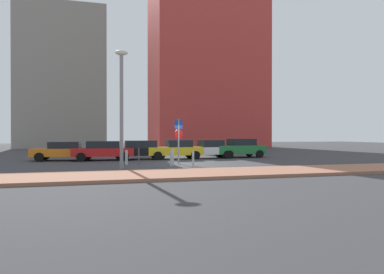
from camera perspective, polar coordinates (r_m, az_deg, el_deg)
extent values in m
plane|color=#38383A|center=(21.68, -0.73, -4.61)|extent=(120.00, 120.00, 0.00)
cube|color=#9E664C|center=(16.21, 4.26, -6.05)|extent=(40.00, 3.61, 0.14)
cube|color=orange|center=(26.47, -20.64, -2.41)|extent=(4.65, 2.06, 0.57)
cube|color=black|center=(26.45, -20.58, -1.28)|extent=(2.24, 1.74, 0.47)
cylinder|color=black|center=(25.96, -24.33, -3.11)|extent=(0.65, 0.27, 0.64)
cylinder|color=black|center=(27.64, -23.48, -2.90)|extent=(0.65, 0.27, 0.64)
cylinder|color=black|center=(25.41, -17.56, -3.17)|extent=(0.65, 0.27, 0.64)
cylinder|color=black|center=(27.12, -17.11, -2.95)|extent=(0.65, 0.27, 0.64)
cube|color=red|center=(25.82, -14.77, -2.45)|extent=(4.37, 1.84, 0.59)
cube|color=black|center=(25.80, -14.77, -1.23)|extent=(2.33, 1.69, 0.50)
cylinder|color=black|center=(24.96, -18.18, -3.24)|extent=(0.64, 0.22, 0.64)
cylinder|color=black|center=(26.79, -17.95, -2.99)|extent=(0.64, 0.22, 0.64)
cylinder|color=black|center=(24.96, -11.35, -3.22)|extent=(0.64, 0.22, 0.64)
cylinder|color=black|center=(26.79, -11.58, -2.98)|extent=(0.64, 0.22, 0.64)
cube|color=black|center=(26.19, -8.84, -2.44)|extent=(4.38, 1.81, 0.56)
cube|color=black|center=(26.18, -8.64, -1.21)|extent=(2.31, 1.65, 0.56)
cylinder|color=black|center=(25.19, -11.97, -3.19)|extent=(0.64, 0.23, 0.64)
cylinder|color=black|center=(26.96, -12.19, -2.96)|extent=(0.64, 0.23, 0.64)
cylinder|color=black|center=(25.54, -5.29, -3.14)|extent=(0.64, 0.23, 0.64)
cylinder|color=black|center=(27.29, -5.95, -2.91)|extent=(0.64, 0.23, 0.64)
cube|color=gold|center=(26.51, -2.97, -2.34)|extent=(4.27, 1.85, 0.62)
cube|color=black|center=(26.56, -2.21, -1.08)|extent=(1.89, 1.68, 0.55)
cylinder|color=black|center=(25.40, -5.77, -3.16)|extent=(0.64, 0.23, 0.64)
cylinder|color=black|center=(27.18, -6.33, -2.93)|extent=(0.64, 0.23, 0.64)
cylinder|color=black|center=(25.98, 0.55, -3.08)|extent=(0.64, 0.23, 0.64)
cylinder|color=black|center=(27.72, -0.40, -2.86)|extent=(0.64, 0.23, 0.64)
cube|color=white|center=(27.34, 2.85, -2.29)|extent=(4.23, 2.00, 0.59)
cube|color=black|center=(27.37, 3.16, -1.09)|extent=(1.84, 1.72, 0.56)
cylinder|color=black|center=(26.04, 0.66, -3.07)|extent=(0.65, 0.25, 0.64)
cylinder|color=black|center=(27.73, -0.52, -2.86)|extent=(0.65, 0.25, 0.64)
cylinder|color=black|center=(27.08, 6.31, -2.94)|extent=(0.65, 0.25, 0.64)
cylinder|color=black|center=(28.70, 4.85, -2.75)|extent=(0.65, 0.25, 0.64)
cube|color=#237238|center=(28.37, 7.87, -2.09)|extent=(4.31, 2.06, 0.69)
cube|color=black|center=(28.45, 8.30, -0.84)|extent=(2.07, 1.79, 0.53)
cylinder|color=black|center=(26.95, 5.98, -2.95)|extent=(0.65, 0.26, 0.64)
cylinder|color=black|center=(28.63, 4.49, -2.76)|extent=(0.65, 0.26, 0.64)
cylinder|color=black|center=(28.24, 11.31, -2.81)|extent=(0.65, 0.26, 0.64)
cylinder|color=black|center=(29.85, 9.58, -2.63)|extent=(0.65, 0.26, 0.64)
cylinder|color=gray|center=(21.81, -2.28, -0.82)|extent=(0.10, 0.10, 2.86)
cube|color=#1447B7|center=(21.82, -2.28, 2.15)|extent=(0.54, 0.19, 0.55)
cylinder|color=red|center=(21.81, -2.28, 0.50)|extent=(0.58, 0.20, 0.60)
cylinder|color=#4C4C51|center=(21.41, -8.95, -3.22)|extent=(0.08, 0.08, 1.09)
cube|color=black|center=(21.38, -8.95, -1.39)|extent=(0.18, 0.14, 0.28)
cylinder|color=gray|center=(19.29, -11.78, 4.14)|extent=(0.20, 0.20, 6.30)
ellipsoid|color=silver|center=(19.78, -11.79, 13.73)|extent=(0.70, 0.36, 0.30)
cylinder|color=#B7B7BC|center=(21.77, -10.97, -3.39)|extent=(0.17, 0.17, 0.92)
cylinder|color=#B7B7BC|center=(20.50, 0.19, -3.62)|extent=(0.13, 0.13, 0.91)
cylinder|color=#B7B7BC|center=(20.91, -3.24, -3.41)|extent=(0.14, 0.14, 1.01)
cylinder|color=#B7B7BC|center=(20.41, -3.53, -3.65)|extent=(0.15, 0.15, 0.91)
cube|color=#BF3833|center=(54.82, 2.26, 12.13)|extent=(16.67, 12.37, 26.11)
cube|color=gray|center=(57.68, -20.43, 8.60)|extent=(12.26, 15.26, 20.32)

